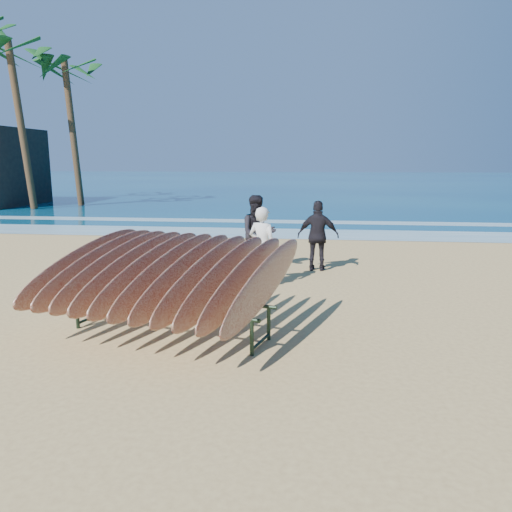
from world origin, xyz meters
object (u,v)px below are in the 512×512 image
Objects in this scene: palm_mid at (69,72)px; person_dark_a at (258,234)px; surfboard_rack at (168,273)px; person_white at (262,247)px; person_dark_b at (318,236)px; palm_left at (15,55)px.

person_dark_a is at bearing -52.02° from palm_mid.
person_white is at bearing 86.09° from surfboard_rack.
palm_left is at bearing -37.10° from person_dark_b.
palm_left reaches higher than palm_mid.
palm_mid is at bearing -45.18° from person_dark_b.
palm_mid reaches higher than person_dark_b.
person_white is (1.07, 3.12, -0.12)m from surfboard_rack.
person_white is 21.29m from palm_left.
surfboard_rack is 2.31× the size of person_dark_b.
person_white reaches higher than surfboard_rack.
surfboard_rack is 22.87m from palm_left.
person_white is 1.00× the size of person_dark_b.
person_dark_b is (1.16, 1.63, 0.00)m from person_white.
person_white is at bearing -53.78° from palm_mid.
person_dark_a reaches higher than person_dark_b.
person_dark_a is at bearing 13.31° from person_dark_b.
palm_mid is (-12.49, 17.06, 6.49)m from person_white.
palm_left is 1.05× the size of palm_mid.
surfboard_rack is at bearing -121.37° from person_dark_a.
palm_left is at bearing 141.31° from surfboard_rack.
palm_mid is (-13.65, 15.43, 6.49)m from person_dark_b.
surfboard_rack is 4.57m from person_dark_a.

